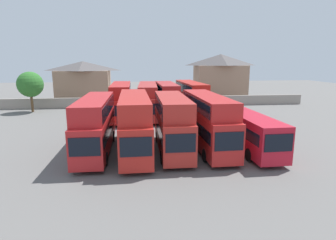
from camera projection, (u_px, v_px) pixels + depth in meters
The scene contains 14 objects.
ground at pixel (156, 114), 43.36m from camera, with size 140.00×140.00×0.00m, color #605E5B.
depot_boundary_wall at pixel (153, 102), 50.40m from camera, with size 56.00×0.50×1.80m, color gray.
bus_1 at pixel (95, 122), 24.94m from camera, with size 2.65×11.07×4.90m.
bus_2 at pixel (135, 121), 25.11m from camera, with size 2.70×11.88×5.10m.
bus_3 at pixel (172, 121), 25.19m from camera, with size 2.73×10.16×5.00m.
bus_4 at pixel (208, 119), 26.12m from camera, with size 2.74×11.47×5.00m.
bus_5 at pixel (245, 128), 26.50m from camera, with size 2.79×12.09×3.33m.
bus_6 at pixel (121, 99), 39.46m from camera, with size 2.67×11.29×4.95m.
bus_7 at pixel (148, 99), 40.55m from camera, with size 3.14×12.00×4.84m.
bus_8 at pixel (167, 99), 40.37m from camera, with size 2.61×10.30×4.95m.
bus_9 at pixel (191, 97), 41.16m from camera, with size 3.00×11.54×5.05m.
house_terrace_left at pixel (84, 81), 56.43m from camera, with size 10.68×6.83×7.99m.
house_terrace_centre at pixel (220, 77), 59.41m from camera, with size 10.82×6.39×9.43m.
tree_left_of_lot at pixel (30, 85), 44.49m from camera, with size 4.00×4.00×6.43m.
Camera 1 is at (-3.28, -24.52, 8.10)m, focal length 30.17 mm.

